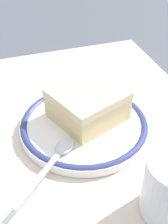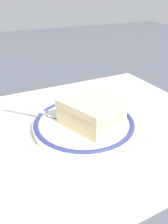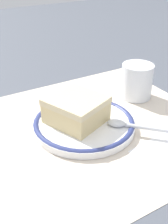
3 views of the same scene
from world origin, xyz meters
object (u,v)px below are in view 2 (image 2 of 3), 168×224
(cake_slice, at_px, (93,111))
(spoon, at_px, (42,112))
(plate, at_px, (84,123))
(napkin, at_px, (18,106))

(cake_slice, xyz_separation_m, spoon, (-0.08, 0.07, -0.02))
(plate, xyz_separation_m, spoon, (-0.06, 0.06, 0.01))
(cake_slice, bearing_deg, napkin, 125.81)
(spoon, height_order, napkin, spoon)
(plate, bearing_deg, spoon, 135.53)
(napkin, bearing_deg, plate, -56.02)
(spoon, bearing_deg, plate, -44.47)
(cake_slice, height_order, spoon, cake_slice)
(plate, distance_m, cake_slice, 0.03)
(plate, distance_m, spoon, 0.09)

